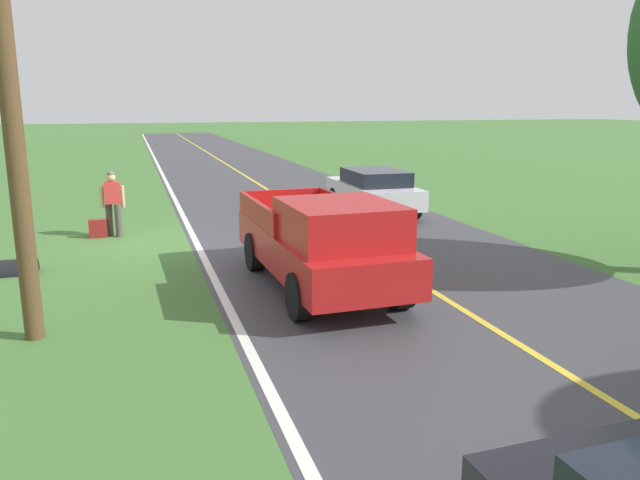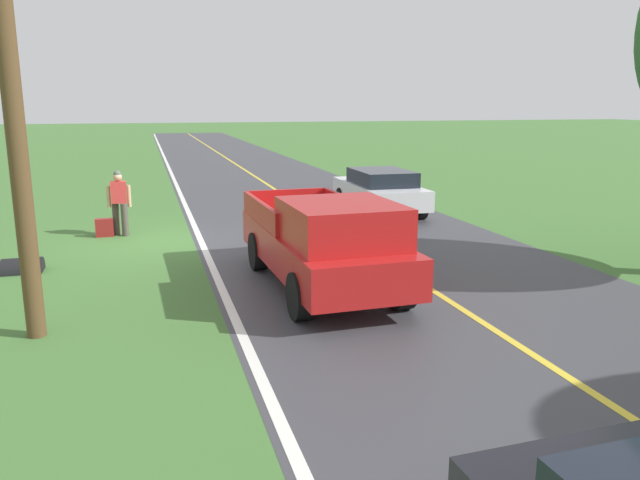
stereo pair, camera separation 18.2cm
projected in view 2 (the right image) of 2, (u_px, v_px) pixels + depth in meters
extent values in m
plane|color=#427033|center=(163.00, 242.00, 15.85)|extent=(200.00, 200.00, 0.00)
cube|color=#3D3D42|center=(340.00, 231.00, 17.14)|extent=(8.05, 120.00, 0.00)
cube|color=silver|center=(200.00, 239.00, 16.11)|extent=(0.16, 117.60, 0.00)
cube|color=gold|center=(340.00, 231.00, 17.14)|extent=(0.14, 117.60, 0.00)
cylinder|color=#4C473D|center=(125.00, 220.00, 16.45)|extent=(0.18, 0.18, 0.88)
cylinder|color=#4C473D|center=(116.00, 219.00, 16.60)|extent=(0.18, 0.18, 0.88)
cube|color=red|center=(119.00, 192.00, 16.37)|extent=(0.41, 0.27, 0.58)
sphere|color=tan|center=(117.00, 177.00, 16.28)|extent=(0.23, 0.23, 0.23)
sphere|color=#4C564C|center=(117.00, 174.00, 16.26)|extent=(0.20, 0.20, 0.20)
cube|color=#234C2D|center=(118.00, 190.00, 16.55)|extent=(0.33, 0.21, 0.44)
cylinder|color=tan|center=(129.00, 196.00, 16.45)|extent=(0.10, 0.10, 0.58)
cylinder|color=tan|center=(109.00, 197.00, 16.29)|extent=(0.10, 0.10, 0.58)
cube|color=maroon|center=(104.00, 228.00, 16.40)|extent=(0.47, 0.22, 0.48)
cube|color=#B21919|center=(320.00, 248.00, 11.88)|extent=(2.16, 5.46, 0.70)
cube|color=#B21919|center=(341.00, 223.00, 10.62)|extent=(1.90, 2.21, 0.72)
cube|color=black|center=(341.00, 219.00, 10.61)|extent=(1.72, 1.34, 0.43)
cube|color=#B21919|center=(347.00, 207.00, 13.04)|extent=(0.19, 3.03, 0.45)
cube|color=#B21919|center=(260.00, 212.00, 12.49)|extent=(0.19, 3.03, 0.45)
cube|color=#B21919|center=(286.00, 199.00, 14.17)|extent=(1.84, 0.15, 0.45)
cylinder|color=black|center=(401.00, 286.00, 10.60)|extent=(0.32, 0.81, 0.80)
cylinder|color=black|center=(300.00, 296.00, 10.07)|extent=(0.32, 0.81, 0.80)
cylinder|color=black|center=(338.00, 245.00, 13.67)|extent=(0.32, 0.81, 0.80)
cylinder|color=black|center=(258.00, 251.00, 13.14)|extent=(0.32, 0.81, 0.80)
cube|color=silver|center=(379.00, 193.00, 19.90)|extent=(1.94, 4.44, 0.62)
cube|color=black|center=(382.00, 177.00, 19.60)|extent=(1.68, 2.41, 0.46)
cylinder|color=black|center=(342.00, 197.00, 21.08)|extent=(0.25, 0.66, 0.66)
cylinder|color=black|center=(388.00, 195.00, 21.50)|extent=(0.25, 0.66, 0.66)
cylinder|color=black|center=(369.00, 211.00, 18.44)|extent=(0.25, 0.66, 0.66)
cylinder|color=black|center=(421.00, 208.00, 18.86)|extent=(0.25, 0.66, 0.66)
cylinder|color=brown|center=(8.00, 62.00, 8.56)|extent=(0.28, 0.28, 8.08)
cylinder|color=black|center=(23.00, 272.00, 13.01)|extent=(0.80, 0.60, 0.60)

